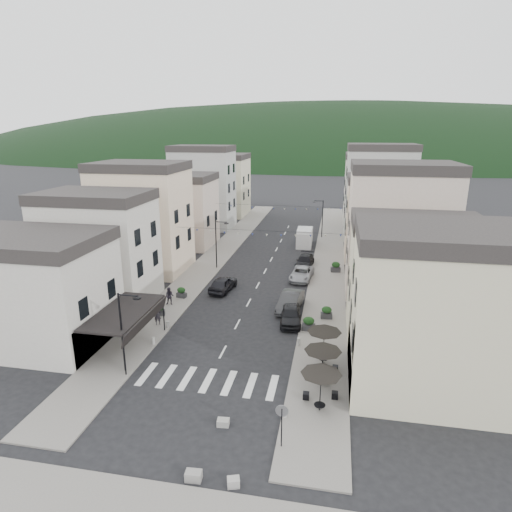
{
  "coord_description": "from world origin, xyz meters",
  "views": [
    {
      "loc": [
        8.01,
        -22.68,
        16.62
      ],
      "look_at": [
        -0.12,
        20.61,
        3.5
      ],
      "focal_mm": 30.0,
      "sensor_mm": 36.0,
      "label": 1
    }
  ],
  "objects_px": {
    "parked_car_d": "(305,261)",
    "parked_car_a": "(291,315)",
    "pedestrian_a": "(158,316)",
    "parked_car_c": "(302,274)",
    "parked_car_b": "(290,301)",
    "pedestrian_b": "(170,296)",
    "delivery_van": "(305,237)",
    "parked_car_e": "(223,284)"
  },
  "relations": [
    {
      "from": "parked_car_b",
      "to": "pedestrian_a",
      "type": "relative_size",
      "value": 3.13
    },
    {
      "from": "delivery_van",
      "to": "parked_car_e",
      "type": "bearing_deg",
      "value": -110.33
    },
    {
      "from": "parked_car_c",
      "to": "delivery_van",
      "type": "height_order",
      "value": "delivery_van"
    },
    {
      "from": "parked_car_d",
      "to": "pedestrian_b",
      "type": "height_order",
      "value": "pedestrian_b"
    },
    {
      "from": "parked_car_d",
      "to": "pedestrian_b",
      "type": "bearing_deg",
      "value": -125.12
    },
    {
      "from": "parked_car_a",
      "to": "parked_car_b",
      "type": "distance_m",
      "value": 2.92
    },
    {
      "from": "parked_car_d",
      "to": "parked_car_a",
      "type": "bearing_deg",
      "value": -86.12
    },
    {
      "from": "parked_car_d",
      "to": "pedestrian_a",
      "type": "distance_m",
      "value": 22.33
    },
    {
      "from": "parked_car_c",
      "to": "parked_car_e",
      "type": "relative_size",
      "value": 1.08
    },
    {
      "from": "parked_car_a",
      "to": "parked_car_b",
      "type": "xyz_separation_m",
      "value": [
        -0.36,
        2.9,
        0.06
      ]
    },
    {
      "from": "parked_car_a",
      "to": "pedestrian_b",
      "type": "height_order",
      "value": "pedestrian_b"
    },
    {
      "from": "parked_car_a",
      "to": "parked_car_b",
      "type": "bearing_deg",
      "value": 91.48
    },
    {
      "from": "delivery_van",
      "to": "pedestrian_a",
      "type": "bearing_deg",
      "value": -110.66
    },
    {
      "from": "parked_car_a",
      "to": "pedestrian_a",
      "type": "distance_m",
      "value": 11.71
    },
    {
      "from": "parked_car_b",
      "to": "pedestrian_b",
      "type": "relative_size",
      "value": 2.85
    },
    {
      "from": "parked_car_d",
      "to": "pedestrian_a",
      "type": "bearing_deg",
      "value": -116.74
    },
    {
      "from": "parked_car_b",
      "to": "pedestrian_a",
      "type": "bearing_deg",
      "value": -145.32
    },
    {
      "from": "parked_car_d",
      "to": "pedestrian_a",
      "type": "xyz_separation_m",
      "value": [
        -11.37,
        -19.22,
        0.21
      ]
    },
    {
      "from": "parked_car_b",
      "to": "parked_car_e",
      "type": "relative_size",
      "value": 1.08
    },
    {
      "from": "pedestrian_a",
      "to": "pedestrian_b",
      "type": "distance_m",
      "value": 4.43
    },
    {
      "from": "parked_car_b",
      "to": "parked_car_c",
      "type": "distance_m",
      "value": 8.76
    },
    {
      "from": "parked_car_b",
      "to": "parked_car_e",
      "type": "height_order",
      "value": "parked_car_b"
    },
    {
      "from": "parked_car_d",
      "to": "pedestrian_b",
      "type": "relative_size",
      "value": 2.79
    },
    {
      "from": "parked_car_a",
      "to": "parked_car_d",
      "type": "distance_m",
      "value": 16.43
    },
    {
      "from": "delivery_van",
      "to": "pedestrian_a",
      "type": "height_order",
      "value": "delivery_van"
    },
    {
      "from": "parked_car_a",
      "to": "pedestrian_a",
      "type": "bearing_deg",
      "value": -171.75
    },
    {
      "from": "parked_car_d",
      "to": "pedestrian_b",
      "type": "xyz_separation_m",
      "value": [
        -12.01,
        -14.83,
        0.29
      ]
    },
    {
      "from": "parked_car_a",
      "to": "pedestrian_b",
      "type": "relative_size",
      "value": 2.58
    },
    {
      "from": "parked_car_b",
      "to": "parked_car_d",
      "type": "bearing_deg",
      "value": 95.86
    },
    {
      "from": "parked_car_c",
      "to": "parked_car_d",
      "type": "distance_m",
      "value": 4.78
    },
    {
      "from": "pedestrian_b",
      "to": "parked_car_b",
      "type": "bearing_deg",
      "value": 1.99
    },
    {
      "from": "parked_car_a",
      "to": "pedestrian_b",
      "type": "bearing_deg",
      "value": 166.9
    },
    {
      "from": "parked_car_b",
      "to": "parked_car_c",
      "type": "relative_size",
      "value": 1.0
    },
    {
      "from": "parked_car_a",
      "to": "parked_car_e",
      "type": "relative_size",
      "value": 0.98
    },
    {
      "from": "parked_car_d",
      "to": "delivery_van",
      "type": "xyz_separation_m",
      "value": [
        -0.84,
        10.41,
        0.58
      ]
    },
    {
      "from": "parked_car_e",
      "to": "pedestrian_b",
      "type": "height_order",
      "value": "pedestrian_b"
    },
    {
      "from": "delivery_van",
      "to": "pedestrian_a",
      "type": "relative_size",
      "value": 3.43
    },
    {
      "from": "parked_car_a",
      "to": "pedestrian_a",
      "type": "xyz_separation_m",
      "value": [
        -11.37,
        -2.79,
        0.15
      ]
    },
    {
      "from": "delivery_van",
      "to": "pedestrian_a",
      "type": "distance_m",
      "value": 31.45
    },
    {
      "from": "parked_car_b",
      "to": "pedestrian_a",
      "type": "height_order",
      "value": "pedestrian_a"
    },
    {
      "from": "parked_car_b",
      "to": "pedestrian_b",
      "type": "bearing_deg",
      "value": -166.25
    },
    {
      "from": "parked_car_d",
      "to": "pedestrian_b",
      "type": "distance_m",
      "value": 19.09
    }
  ]
}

